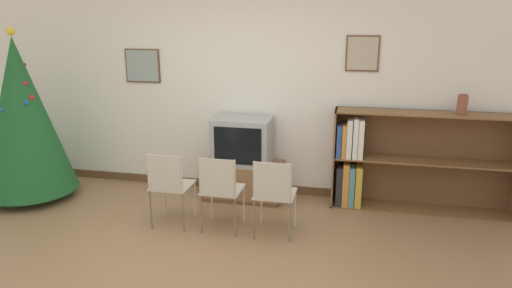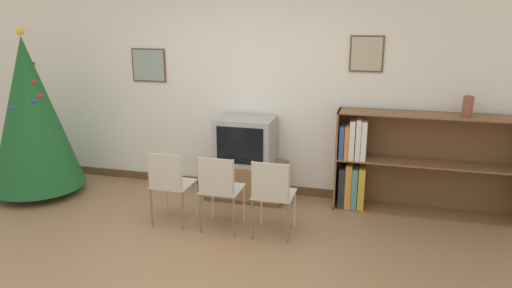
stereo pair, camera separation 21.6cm
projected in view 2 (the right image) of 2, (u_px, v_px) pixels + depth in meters
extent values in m
plane|color=#936B47|center=(185.00, 278.00, 3.90)|extent=(24.00, 24.00, 0.00)
cube|color=silver|center=(253.00, 85.00, 5.58)|extent=(9.12, 0.08, 2.70)
cube|color=brown|center=(252.00, 186.00, 5.88)|extent=(9.12, 0.03, 0.10)
cube|color=brown|center=(149.00, 65.00, 5.82)|extent=(0.46, 0.02, 0.42)
cube|color=gray|center=(148.00, 65.00, 5.81)|extent=(0.43, 0.01, 0.39)
cube|color=brown|center=(367.00, 54.00, 5.09)|extent=(0.37, 0.02, 0.40)
cube|color=tan|center=(367.00, 54.00, 5.08)|extent=(0.34, 0.01, 0.37)
cylinder|color=maroon|center=(41.00, 189.00, 5.78)|extent=(0.36, 0.36, 0.10)
cone|color=#1E5B28|center=(31.00, 114.00, 5.52)|extent=(1.09, 1.09, 1.85)
sphere|color=yellow|center=(20.00, 31.00, 5.26)|extent=(0.10, 0.10, 0.10)
sphere|color=red|center=(34.00, 82.00, 5.33)|extent=(0.05, 0.05, 0.05)
sphere|color=red|center=(40.00, 96.00, 5.37)|extent=(0.06, 0.06, 0.06)
sphere|color=silver|center=(20.00, 100.00, 5.62)|extent=(0.05, 0.05, 0.05)
sphere|color=red|center=(33.00, 64.00, 5.41)|extent=(0.05, 0.05, 0.05)
sphere|color=#1E4CB2|center=(34.00, 101.00, 5.31)|extent=(0.06, 0.06, 0.06)
sphere|color=#1E4CB2|center=(12.00, 108.00, 5.29)|extent=(0.05, 0.05, 0.05)
cube|color=brown|center=(246.00, 195.00, 5.64)|extent=(0.92, 0.47, 0.05)
cube|color=olive|center=(246.00, 178.00, 5.58)|extent=(0.96, 0.49, 0.40)
cube|color=#9E9E99|center=(246.00, 141.00, 5.45)|extent=(0.68, 0.47, 0.56)
cube|color=black|center=(240.00, 146.00, 5.23)|extent=(0.56, 0.01, 0.44)
cube|color=#BCB29E|center=(173.00, 184.00, 4.87)|extent=(0.40, 0.40, 0.02)
cube|color=#BCB29E|center=(164.00, 172.00, 4.64)|extent=(0.35, 0.01, 0.38)
cylinder|color=beige|center=(167.00, 195.00, 5.14)|extent=(0.02, 0.02, 0.42)
cylinder|color=beige|center=(196.00, 198.00, 5.05)|extent=(0.02, 0.02, 0.42)
cylinder|color=beige|center=(151.00, 208.00, 4.81)|extent=(0.02, 0.02, 0.42)
cylinder|color=beige|center=(183.00, 211.00, 4.72)|extent=(0.02, 0.02, 0.42)
cylinder|color=beige|center=(150.00, 190.00, 4.76)|extent=(0.02, 0.02, 0.82)
cylinder|color=beige|center=(182.00, 194.00, 4.67)|extent=(0.02, 0.02, 0.82)
cube|color=#BCB29E|center=(222.00, 189.00, 4.73)|extent=(0.40, 0.40, 0.02)
cube|color=#BCB29E|center=(216.00, 177.00, 4.50)|extent=(0.35, 0.01, 0.38)
cylinder|color=beige|center=(213.00, 200.00, 5.00)|extent=(0.02, 0.02, 0.42)
cylinder|color=beige|center=(244.00, 204.00, 4.91)|extent=(0.02, 0.02, 0.42)
cylinder|color=beige|center=(200.00, 213.00, 4.67)|extent=(0.02, 0.02, 0.42)
cylinder|color=beige|center=(234.00, 217.00, 4.58)|extent=(0.02, 0.02, 0.42)
cylinder|color=beige|center=(200.00, 195.00, 4.62)|extent=(0.02, 0.02, 0.82)
cylinder|color=beige|center=(234.00, 199.00, 4.53)|extent=(0.02, 0.02, 0.82)
cube|color=#BCB29E|center=(274.00, 194.00, 4.59)|extent=(0.40, 0.40, 0.02)
cube|color=#BCB29E|center=(270.00, 182.00, 4.36)|extent=(0.35, 0.01, 0.38)
cylinder|color=beige|center=(261.00, 205.00, 4.87)|extent=(0.02, 0.02, 0.42)
cylinder|color=beige|center=(295.00, 209.00, 4.77)|extent=(0.02, 0.02, 0.42)
cylinder|color=beige|center=(252.00, 219.00, 4.53)|extent=(0.02, 0.02, 0.42)
cylinder|color=beige|center=(288.00, 223.00, 4.44)|extent=(0.02, 0.02, 0.42)
cylinder|color=beige|center=(252.00, 201.00, 4.48)|extent=(0.02, 0.02, 0.82)
cylinder|color=beige|center=(288.00, 205.00, 4.39)|extent=(0.02, 0.02, 0.82)
cube|color=brown|center=(337.00, 158.00, 5.29)|extent=(0.02, 0.36, 1.14)
cube|color=brown|center=(433.00, 115.00, 4.89)|extent=(2.01, 0.36, 0.02)
cube|color=brown|center=(423.00, 212.00, 5.19)|extent=(2.01, 0.36, 0.02)
cube|color=brown|center=(428.00, 163.00, 5.04)|extent=(1.97, 0.36, 0.02)
cube|color=brown|center=(426.00, 161.00, 5.20)|extent=(2.01, 0.01, 1.14)
cube|color=#232328|center=(342.00, 186.00, 5.32)|extent=(0.07, 0.26, 0.47)
cube|color=orange|center=(349.00, 186.00, 5.26)|extent=(0.07, 0.20, 0.51)
cube|color=teal|center=(355.00, 188.00, 5.26)|extent=(0.06, 0.21, 0.47)
cube|color=gold|center=(362.00, 187.00, 5.28)|extent=(0.07, 0.30, 0.48)
cube|color=#2D4C93|center=(342.00, 142.00, 5.15)|extent=(0.05, 0.20, 0.38)
cube|color=orange|center=(347.00, 142.00, 5.14)|extent=(0.05, 0.22, 0.38)
cube|color=silver|center=(352.00, 140.00, 5.12)|extent=(0.06, 0.20, 0.44)
cube|color=silver|center=(359.00, 139.00, 5.10)|extent=(0.06, 0.20, 0.46)
cube|color=silver|center=(364.00, 140.00, 5.08)|extent=(0.06, 0.21, 0.45)
cylinder|color=brown|center=(468.00, 107.00, 4.77)|extent=(0.11, 0.11, 0.21)
torus|color=brown|center=(469.00, 97.00, 4.74)|extent=(0.09, 0.09, 0.02)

